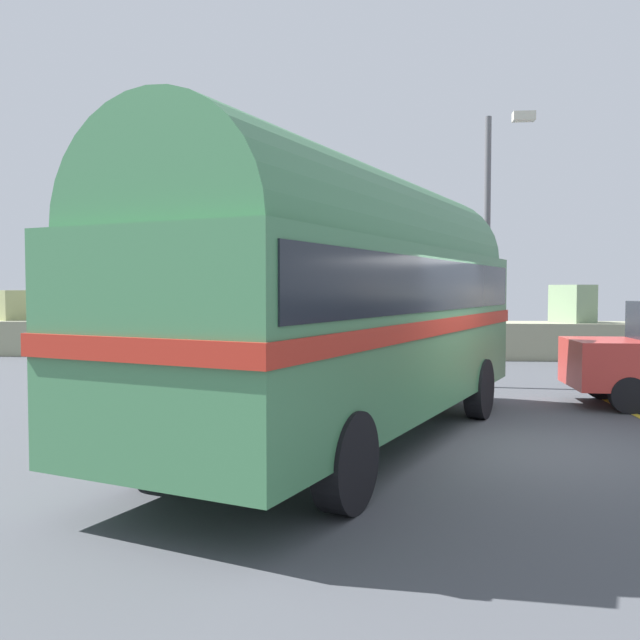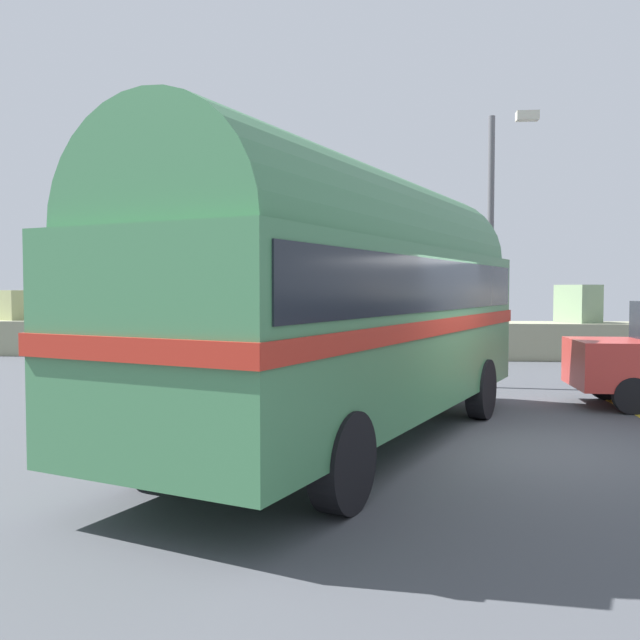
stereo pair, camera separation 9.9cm
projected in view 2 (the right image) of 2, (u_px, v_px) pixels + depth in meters
The scene contains 4 objects.
ground at pixel (503, 447), 9.07m from camera, with size 32.00×26.00×0.02m.
breakwater at pixel (442, 333), 20.76m from camera, with size 31.36×1.93×2.48m.
vintage_coach at pixel (352, 293), 9.12m from camera, with size 5.38×8.86×3.70m.
lamp_post at pixel (495, 234), 14.29m from camera, with size 0.94×0.54×5.69m.
Camera 2 is at (-1.52, -9.17, 2.11)m, focal length 38.55 mm.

